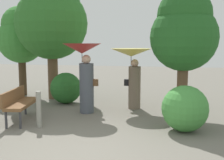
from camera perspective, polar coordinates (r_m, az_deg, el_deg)
The scene contains 10 objects.
ground_plane at distance 5.24m, azimuth -8.31°, elevation -15.06°, with size 40.00×40.00×0.00m, color #6B665B.
person_left at distance 8.00m, azimuth -5.78°, elevation 3.12°, with size 1.10×1.10×2.01m.
person_right at distance 8.50m, azimuth 4.20°, elevation 3.26°, with size 1.25×1.25×1.85m.
park_bench at distance 7.59m, azimuth -18.52°, elevation -4.24°, with size 0.74×1.56×0.83m.
tree_near_left at distance 11.27m, azimuth -18.23°, elevation 8.69°, with size 1.77×1.77×3.42m.
tree_near_right at distance 7.73m, azimuth 14.60°, elevation 9.77°, with size 1.81×1.81×3.47m.
tree_mid_left at distance 10.31m, azimuth -12.37°, elevation 12.56°, with size 2.57×2.57×4.47m.
bush_path_left at distance 6.57m, azimuth 14.78°, elevation -5.70°, with size 1.06×1.06×1.06m, color #428C3D.
bush_path_right at distance 9.44m, azimuth -9.48°, elevation -1.64°, with size 1.04×1.04×1.04m, color #235B23.
path_marker_post at distance 6.88m, azimuth -14.84°, elevation -5.88°, with size 0.12×0.12×0.88m, color gray.
Camera 1 is at (1.70, -4.53, 2.00)m, focal length 44.42 mm.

